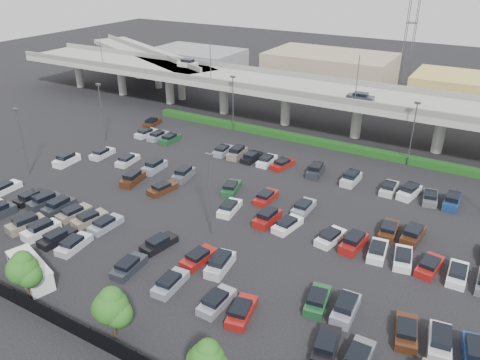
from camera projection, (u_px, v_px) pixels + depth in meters
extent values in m
plane|color=black|center=(244.00, 205.00, 62.40)|extent=(280.00, 280.00, 0.00)
cube|color=gray|center=(332.00, 94.00, 84.06)|extent=(150.00, 13.00, 1.10)
cube|color=slate|center=(320.00, 97.00, 78.74)|extent=(150.00, 0.50, 1.00)
cube|color=slate|center=(344.00, 81.00, 88.45)|extent=(150.00, 0.50, 1.00)
cylinder|color=gray|center=(79.00, 73.00, 114.99)|extent=(1.80, 1.80, 6.70)
cube|color=slate|center=(77.00, 60.00, 113.60)|extent=(2.60, 9.75, 0.50)
cylinder|color=gray|center=(122.00, 80.00, 108.70)|extent=(1.80, 1.80, 6.70)
cube|color=slate|center=(120.00, 67.00, 107.31)|extent=(2.60, 9.75, 0.50)
cylinder|color=gray|center=(170.00, 88.00, 102.40)|extent=(1.80, 1.80, 6.70)
cube|color=slate|center=(169.00, 74.00, 101.02)|extent=(2.60, 9.75, 0.50)
cylinder|color=gray|center=(224.00, 97.00, 96.11)|extent=(1.80, 1.80, 6.70)
cube|color=slate|center=(224.00, 82.00, 94.72)|extent=(2.60, 9.75, 0.50)
cylinder|color=gray|center=(286.00, 108.00, 89.82)|extent=(1.80, 1.80, 6.70)
cube|color=slate|center=(286.00, 92.00, 88.43)|extent=(2.60, 9.75, 0.50)
cylinder|color=gray|center=(357.00, 119.00, 83.53)|extent=(1.80, 1.80, 6.70)
cube|color=slate|center=(359.00, 102.00, 82.14)|extent=(2.60, 9.75, 0.50)
cylinder|color=gray|center=(439.00, 133.00, 77.24)|extent=(1.80, 1.80, 6.70)
cube|color=slate|center=(443.00, 115.00, 75.85)|extent=(2.60, 9.75, 0.50)
cube|color=white|center=(188.00, 64.00, 101.19)|extent=(4.40, 1.82, 1.05)
cube|color=black|center=(187.00, 61.00, 100.83)|extent=(2.60, 1.60, 0.65)
cube|color=#252930|center=(360.00, 98.00, 78.61)|extent=(4.40, 1.82, 0.82)
cube|color=black|center=(361.00, 94.00, 78.33)|extent=(2.30, 1.60, 0.50)
cylinder|color=#494A4E|center=(101.00, 48.00, 99.78)|extent=(0.14, 0.14, 8.00)
cylinder|color=#494A4E|center=(210.00, 62.00, 87.20)|extent=(0.14, 0.14, 8.00)
cylinder|color=#494A4E|center=(357.00, 81.00, 74.62)|extent=(0.14, 0.14, 8.00)
cube|color=gray|center=(148.00, 55.00, 115.97)|extent=(50.93, 30.13, 1.10)
cube|color=slate|center=(147.00, 50.00, 115.51)|extent=(47.34, 22.43, 1.00)
cylinder|color=gray|center=(120.00, 58.00, 131.67)|extent=(1.60, 1.60, 6.70)
cylinder|color=gray|center=(138.00, 65.00, 122.84)|extent=(1.60, 1.60, 6.70)
cylinder|color=gray|center=(158.00, 74.00, 114.01)|extent=(1.60, 1.60, 6.70)
cylinder|color=gray|center=(181.00, 85.00, 105.19)|extent=(1.60, 1.60, 6.70)
cube|color=#124013|center=(315.00, 141.00, 81.58)|extent=(66.00, 1.60, 1.10)
cube|color=black|center=(84.00, 333.00, 40.25)|extent=(70.00, 0.06, 1.80)
cylinder|color=black|center=(16.00, 297.00, 44.25)|extent=(0.10, 0.10, 2.00)
cylinder|color=black|center=(52.00, 315.00, 42.00)|extent=(0.10, 0.10, 2.00)
cylinder|color=black|center=(92.00, 336.00, 39.75)|extent=(0.10, 0.10, 2.00)
cylinder|color=black|center=(137.00, 359.00, 37.51)|extent=(0.10, 0.10, 2.00)
cylinder|color=#332316|center=(28.00, 289.00, 45.29)|extent=(0.26, 0.26, 1.96)
sphere|color=#235316|center=(23.00, 269.00, 44.23)|extent=(3.04, 3.04, 3.04)
sphere|color=#235316|center=(30.00, 276.00, 44.23)|extent=(2.39, 2.39, 2.39)
sphere|color=#235316|center=(19.00, 271.00, 44.58)|extent=(2.39, 2.39, 2.39)
sphere|color=#235316|center=(22.00, 261.00, 43.92)|extent=(2.06, 2.06, 2.06)
cylinder|color=#332316|center=(114.00, 329.00, 40.56)|extent=(0.26, 0.26, 1.97)
sphere|color=#235316|center=(111.00, 307.00, 39.50)|extent=(3.07, 3.07, 3.07)
sphere|color=#235316|center=(119.00, 314.00, 39.50)|extent=(2.41, 2.41, 2.41)
sphere|color=#235316|center=(105.00, 308.00, 39.85)|extent=(2.41, 2.41, 2.41)
sphere|color=#235316|center=(111.00, 298.00, 39.19)|extent=(2.08, 2.08, 2.08)
sphere|color=#235316|center=(207.00, 360.00, 34.81)|extent=(2.79, 2.79, 2.79)
sphere|color=#235316|center=(200.00, 360.00, 35.12)|extent=(2.19, 2.19, 2.19)
sphere|color=#235316|center=(208.00, 351.00, 34.53)|extent=(1.89, 1.89, 1.89)
cube|color=silver|center=(31.00, 271.00, 47.81)|extent=(7.14, 4.22, 1.98)
cube|color=black|center=(30.00, 267.00, 47.61)|extent=(6.26, 3.98, 0.89)
cube|color=silver|center=(28.00, 262.00, 47.33)|extent=(7.26, 4.34, 0.24)
cube|color=gray|center=(26.00, 225.00, 56.78)|extent=(2.76, 4.70, 1.05)
cube|color=black|center=(25.00, 219.00, 56.42)|extent=(2.15, 2.89, 0.65)
cube|color=white|center=(41.00, 231.00, 55.54)|extent=(2.38, 4.60, 1.05)
cube|color=black|center=(40.00, 225.00, 55.18)|extent=(1.93, 2.79, 0.65)
cube|color=black|center=(57.00, 238.00, 54.36)|extent=(2.22, 4.55, 0.82)
cube|color=black|center=(55.00, 234.00, 53.93)|extent=(1.81, 2.44, 0.50)
cube|color=silver|center=(74.00, 245.00, 53.12)|extent=(2.26, 4.56, 0.82)
cube|color=black|center=(72.00, 241.00, 52.69)|extent=(1.83, 2.45, 0.50)
cube|color=#252930|center=(129.00, 267.00, 49.42)|extent=(2.19, 4.54, 0.82)
cube|color=black|center=(127.00, 263.00, 48.98)|extent=(1.79, 2.43, 0.50)
cube|color=gray|center=(171.00, 284.00, 46.94)|extent=(2.05, 4.49, 0.82)
cube|color=black|center=(169.00, 280.00, 46.51)|extent=(1.72, 2.38, 0.50)
cube|color=gray|center=(217.00, 302.00, 44.47)|extent=(1.96, 4.46, 0.82)
cube|color=black|center=(215.00, 298.00, 44.04)|extent=(1.68, 2.35, 0.50)
cube|color=maroon|center=(242.00, 312.00, 43.24)|extent=(2.58, 4.65, 0.82)
cube|color=black|center=(241.00, 308.00, 42.81)|extent=(1.99, 2.55, 0.50)
cube|color=black|center=(326.00, 346.00, 39.53)|extent=(2.47, 4.63, 0.82)
cube|color=black|center=(326.00, 342.00, 39.10)|extent=(1.93, 2.52, 0.50)
cube|color=#56595D|center=(358.00, 359.00, 38.29)|extent=(1.83, 4.40, 0.82)
cube|color=black|center=(358.00, 355.00, 37.86)|extent=(1.61, 2.30, 0.50)
cube|color=white|center=(5.00, 189.00, 65.66)|extent=(1.97, 4.46, 0.82)
cube|color=black|center=(3.00, 185.00, 65.22)|extent=(1.68, 2.35, 0.50)
cube|color=black|center=(31.00, 198.00, 63.19)|extent=(1.88, 4.42, 0.82)
cube|color=black|center=(29.00, 194.00, 62.75)|extent=(1.63, 2.32, 0.50)
cube|color=#252930|center=(45.00, 202.00, 61.90)|extent=(2.44, 4.62, 1.05)
cube|color=black|center=(44.00, 197.00, 61.54)|extent=(1.96, 2.80, 0.65)
cube|color=#252930|center=(59.00, 207.00, 60.66)|extent=(1.87, 4.42, 1.05)
cube|color=black|center=(58.00, 202.00, 60.30)|extent=(1.63, 2.62, 0.65)
cube|color=gray|center=(74.00, 213.00, 59.48)|extent=(2.36, 4.59, 0.82)
cube|color=black|center=(72.00, 210.00, 59.05)|extent=(1.88, 2.48, 0.50)
cube|color=gray|center=(90.00, 219.00, 58.24)|extent=(2.66, 4.67, 0.82)
cube|color=black|center=(88.00, 215.00, 57.81)|extent=(2.03, 2.57, 0.50)
cube|color=gray|center=(106.00, 225.00, 57.01)|extent=(2.02, 4.48, 0.82)
cube|color=black|center=(104.00, 221.00, 56.57)|extent=(1.70, 2.37, 0.50)
cube|color=black|center=(159.00, 244.00, 53.30)|extent=(2.57, 4.65, 0.82)
cube|color=black|center=(158.00, 240.00, 52.87)|extent=(1.98, 2.55, 0.50)
cube|color=maroon|center=(199.00, 258.00, 50.83)|extent=(2.31, 4.58, 0.82)
cube|color=black|center=(198.00, 254.00, 50.40)|extent=(1.85, 2.47, 0.50)
cube|color=silver|center=(220.00, 265.00, 49.54)|extent=(2.33, 4.58, 1.05)
cube|color=black|center=(220.00, 259.00, 49.18)|extent=(1.90, 2.77, 0.65)
cube|color=#1B4D27|center=(318.00, 301.00, 44.65)|extent=(2.46, 4.62, 0.82)
cube|color=black|center=(317.00, 297.00, 44.22)|extent=(1.93, 2.51, 0.50)
cube|color=gray|center=(346.00, 310.00, 43.36)|extent=(1.99, 4.47, 1.05)
cube|color=black|center=(346.00, 303.00, 43.00)|extent=(1.70, 2.66, 0.65)
cube|color=#412111|center=(406.00, 332.00, 40.94)|extent=(2.66, 4.67, 0.82)
cube|color=black|center=(407.00, 328.00, 40.51)|extent=(2.03, 2.57, 0.50)
cube|color=silver|center=(439.00, 343.00, 39.66)|extent=(2.41, 4.61, 1.05)
cube|color=black|center=(441.00, 336.00, 39.30)|extent=(1.95, 2.80, 0.65)
cube|color=navy|center=(475.00, 356.00, 38.42)|extent=(2.58, 4.66, 1.05)
cube|color=black|center=(477.00, 349.00, 38.06)|extent=(2.04, 2.85, 0.65)
cube|color=white|center=(67.00, 161.00, 74.15)|extent=(2.14, 4.52, 1.05)
cube|color=black|center=(66.00, 156.00, 73.79)|extent=(1.79, 2.71, 0.65)
cube|color=#412111|center=(133.00, 180.00, 67.97)|extent=(2.48, 4.63, 1.05)
cube|color=black|center=(132.00, 175.00, 67.61)|extent=(1.98, 2.82, 0.65)
cube|color=#412111|center=(163.00, 189.00, 65.55)|extent=(2.60, 4.66, 0.82)
cube|color=black|center=(161.00, 186.00, 65.12)|extent=(2.00, 2.56, 0.50)
cube|color=white|center=(230.00, 208.00, 60.61)|extent=(2.38, 4.60, 0.82)
cube|color=black|center=(229.00, 205.00, 60.18)|extent=(1.89, 2.49, 0.50)
cube|color=maroon|center=(267.00, 219.00, 58.09)|extent=(2.11, 4.51, 1.05)
cube|color=black|center=(268.00, 213.00, 57.73)|extent=(1.77, 2.70, 0.65)
cube|color=white|center=(287.00, 225.00, 56.90)|extent=(2.56, 4.65, 0.82)
cube|color=black|center=(287.00, 222.00, 56.47)|extent=(1.98, 2.54, 0.50)
cube|color=white|center=(330.00, 238.00, 54.43)|extent=(2.60, 4.66, 0.82)
cube|color=black|center=(330.00, 234.00, 54.00)|extent=(2.00, 2.56, 0.50)
cube|color=maroon|center=(354.00, 244.00, 53.15)|extent=(2.32, 4.58, 1.05)
cube|color=black|center=(354.00, 238.00, 52.78)|extent=(1.89, 2.77, 0.65)
cube|color=white|center=(378.00, 251.00, 51.96)|extent=(2.33, 4.59, 0.82)
cube|color=black|center=(378.00, 248.00, 51.53)|extent=(1.86, 2.47, 0.50)
cube|color=white|center=(403.00, 259.00, 50.72)|extent=(2.55, 4.65, 0.82)
cube|color=black|center=(403.00, 255.00, 50.29)|extent=(1.97, 2.54, 0.50)
cube|color=maroon|center=(429.00, 266.00, 49.49)|extent=(2.44, 4.62, 0.82)
cube|color=black|center=(430.00, 263.00, 49.06)|extent=(1.92, 2.51, 0.50)
cube|color=white|center=(457.00, 275.00, 48.25)|extent=(1.94, 4.45, 0.82)
cube|color=black|center=(458.00, 271.00, 47.82)|extent=(1.66, 2.34, 0.50)
cube|color=silver|center=(102.00, 154.00, 76.85)|extent=(2.02, 4.48, 0.82)
cube|color=black|center=(101.00, 151.00, 76.42)|extent=(1.71, 2.37, 0.50)
cube|color=silver|center=(128.00, 161.00, 74.38)|extent=(2.31, 4.58, 0.82)
cube|color=black|center=(126.00, 158.00, 73.95)|extent=(1.86, 2.47, 0.50)
cube|color=gray|center=(155.00, 167.00, 71.86)|extent=(2.00, 4.47, 1.05)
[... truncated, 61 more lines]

